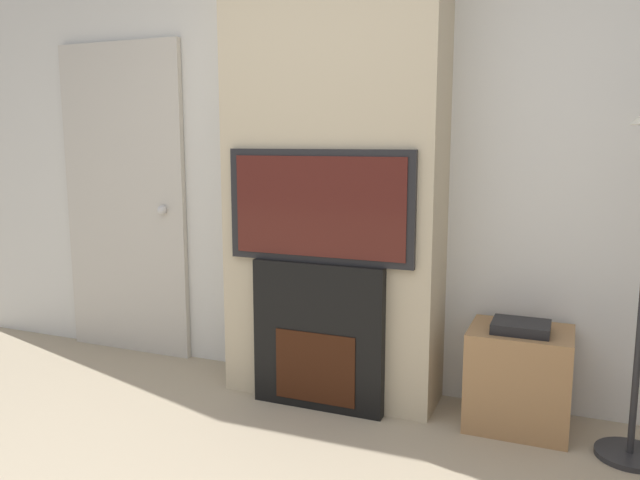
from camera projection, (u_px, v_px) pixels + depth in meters
name	position (u px, v px, depth m)	size (l,w,h in m)	color
wall_back	(348.00, 153.00, 3.54)	(6.00, 0.06, 2.70)	silver
chimney_breast	(334.00, 153.00, 3.34)	(1.17, 0.39, 2.70)	#BCAD8E
fireplace	(320.00, 336.00, 3.31)	(0.72, 0.15, 0.79)	black
television	(320.00, 206.00, 3.20)	(1.01, 0.07, 0.58)	black
media_stand	(519.00, 377.00, 3.09)	(0.49, 0.39, 0.55)	#997047
entry_door	(125.00, 201.00, 4.13)	(0.94, 0.09, 2.04)	#BCB7AD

